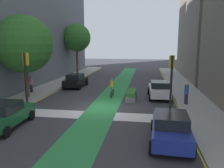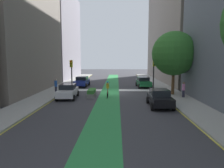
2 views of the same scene
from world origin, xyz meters
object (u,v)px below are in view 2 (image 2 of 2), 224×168
(pedestrian_sidewalk_left_a, at_px, (183,89))
(street_tree_near, at_px, (174,54))
(traffic_signal_near_left, at_px, (154,69))
(car_black_left_far, at_px, (160,98))
(car_green_left_near, at_px, (143,82))
(cyclist_in_lane, at_px, (108,89))
(median_planter, at_px, (92,93))
(traffic_signal_near_right, at_px, (71,70))
(pedestrian_sidewalk_right_a, at_px, (56,86))
(car_white_right_far, at_px, (68,91))
(car_blue_right_near, at_px, (82,81))

(pedestrian_sidewalk_left_a, distance_m, street_tree_near, 4.46)
(traffic_signal_near_left, height_order, car_black_left_far, traffic_signal_near_left)
(car_green_left_near, distance_m, cyclist_in_lane, 10.17)
(cyclist_in_lane, bearing_deg, street_tree_near, -168.33)
(traffic_signal_near_left, height_order, median_planter, traffic_signal_near_left)
(traffic_signal_near_right, height_order, cyclist_in_lane, traffic_signal_near_right)
(traffic_signal_near_right, relative_size, pedestrian_sidewalk_right_a, 2.34)
(traffic_signal_near_right, bearing_deg, median_planter, 130.61)
(car_white_right_far, bearing_deg, median_planter, -156.24)
(car_blue_right_near, height_order, cyclist_in_lane, cyclist_in_lane)
(car_white_right_far, relative_size, car_blue_right_near, 1.00)
(pedestrian_sidewalk_left_a, xyz_separation_m, street_tree_near, (0.66, -1.96, 3.95))
(traffic_signal_near_right, bearing_deg, car_green_left_near, -155.44)
(cyclist_in_lane, relative_size, pedestrian_sidewalk_left_a, 1.11)
(car_green_left_near, distance_m, pedestrian_sidewalk_left_a, 9.72)
(pedestrian_sidewalk_right_a, xyz_separation_m, median_planter, (-4.55, 1.38, -0.66))
(car_black_left_far, relative_size, car_blue_right_near, 0.99)
(cyclist_in_lane, relative_size, pedestrian_sidewalk_right_a, 1.04)
(traffic_signal_near_right, height_order, pedestrian_sidewalk_right_a, traffic_signal_near_right)
(traffic_signal_near_right, xyz_separation_m, pedestrian_sidewalk_left_a, (-13.30, 4.56, -1.93))
(cyclist_in_lane, bearing_deg, traffic_signal_near_left, -141.91)
(traffic_signal_near_right, xyz_separation_m, median_planter, (-3.07, 3.58, -2.53))
(pedestrian_sidewalk_right_a, relative_size, street_tree_near, 0.24)
(cyclist_in_lane, height_order, street_tree_near, street_tree_near)
(median_planter, bearing_deg, cyclist_in_lane, 161.96)
(pedestrian_sidewalk_right_a, distance_m, street_tree_near, 14.66)
(traffic_signal_near_left, relative_size, car_black_left_far, 1.02)
(car_black_left_far, relative_size, car_green_left_near, 0.99)
(car_white_right_far, bearing_deg, street_tree_near, -170.19)
(cyclist_in_lane, distance_m, pedestrian_sidewalk_right_a, 6.73)
(car_green_left_near, relative_size, street_tree_near, 0.58)
(cyclist_in_lane, relative_size, street_tree_near, 0.25)
(car_green_left_near, bearing_deg, traffic_signal_near_left, 101.09)
(car_white_right_far, xyz_separation_m, street_tree_near, (-12.10, -2.09, 4.15))
(car_white_right_far, xyz_separation_m, cyclist_in_lane, (-4.40, -0.50, 0.17))
(cyclist_in_lane, distance_m, pedestrian_sidewalk_left_a, 8.37)
(car_green_left_near, bearing_deg, car_blue_right_near, -4.03)
(traffic_signal_near_left, relative_size, street_tree_near, 0.58)
(car_green_left_near, relative_size, pedestrian_sidewalk_left_a, 2.55)
(cyclist_in_lane, height_order, median_planter, cyclist_in_lane)
(traffic_signal_near_right, height_order, traffic_signal_near_left, traffic_signal_near_left)
(median_planter, bearing_deg, car_green_left_near, -130.53)
(street_tree_near, bearing_deg, traffic_signal_near_left, -59.92)
(pedestrian_sidewalk_right_a, height_order, street_tree_near, street_tree_near)
(traffic_signal_near_right, distance_m, traffic_signal_near_left, 10.88)
(street_tree_near, bearing_deg, median_planter, 5.84)
(pedestrian_sidewalk_right_a, bearing_deg, traffic_signal_near_right, -123.99)
(car_black_left_far, distance_m, pedestrian_sidewalk_right_a, 13.06)
(pedestrian_sidewalk_left_a, bearing_deg, traffic_signal_near_left, -64.18)
(street_tree_near, relative_size, median_planter, 2.73)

